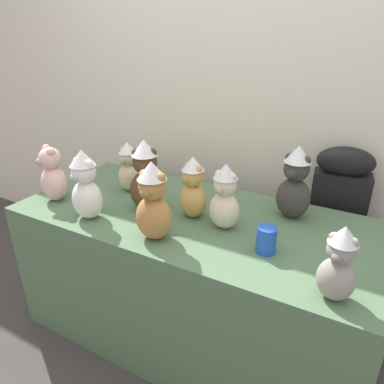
{
  "coord_description": "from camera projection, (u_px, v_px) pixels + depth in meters",
  "views": [
    {
      "loc": [
        0.72,
        -1.07,
        1.53
      ],
      "look_at": [
        0.0,
        0.25,
        0.85
      ],
      "focal_mm": 33.08,
      "sensor_mm": 36.0,
      "label": 1
    }
  ],
  "objects": [
    {
      "name": "instrument_case",
      "position": [
        332.0,
        235.0,
        1.94
      ],
      "size": [
        0.29,
        0.16,
        1.02
      ],
      "rotation": [
        0.0,
        0.0,
        0.14
      ],
      "color": "black",
      "rests_on": "ground_plane"
    },
    {
      "name": "teddy_bear_cream",
      "position": [
        225.0,
        197.0,
        1.53
      ],
      "size": [
        0.15,
        0.13,
        0.3
      ],
      "rotation": [
        0.0,
        0.0,
        -0.08
      ],
      "color": "beige",
      "rests_on": "display_table"
    },
    {
      "name": "teddy_bear_cocoa",
      "position": [
        146.0,
        176.0,
        1.69
      ],
      "size": [
        0.2,
        0.19,
        0.35
      ],
      "rotation": [
        0.0,
        0.0,
        0.45
      ],
      "color": "#4C3323",
      "rests_on": "display_table"
    },
    {
      "name": "teddy_bear_snow",
      "position": [
        85.0,
        186.0,
        1.61
      ],
      "size": [
        0.16,
        0.14,
        0.33
      ],
      "rotation": [
        0.0,
        0.0,
        -0.1
      ],
      "color": "white",
      "rests_on": "display_table"
    },
    {
      "name": "display_table",
      "position": [
        192.0,
        277.0,
        1.85
      ],
      "size": [
        1.72,
        0.78,
        0.73
      ],
      "primitive_type": "cube",
      "color": "#4C6B4C",
      "rests_on": "ground_plane"
    },
    {
      "name": "teddy_bear_blush",
      "position": [
        53.0,
        175.0,
        1.8
      ],
      "size": [
        0.19,
        0.17,
        0.29
      ],
      "rotation": [
        0.0,
        0.0,
        -0.4
      ],
      "color": "beige",
      "rests_on": "display_table"
    },
    {
      "name": "wall_back",
      "position": [
        247.0,
        78.0,
        1.97
      ],
      "size": [
        7.0,
        0.08,
        2.6
      ],
      "primitive_type": "cube",
      "color": "silver",
      "rests_on": "ground_plane"
    },
    {
      "name": "teddy_bear_charcoal",
      "position": [
        295.0,
        183.0,
        1.61
      ],
      "size": [
        0.17,
        0.15,
        0.35
      ],
      "rotation": [
        0.0,
        0.0,
        -0.12
      ],
      "color": "#383533",
      "rests_on": "display_table"
    },
    {
      "name": "teddy_bear_honey",
      "position": [
        193.0,
        188.0,
        1.62
      ],
      "size": [
        0.16,
        0.15,
        0.3
      ],
      "rotation": [
        0.0,
        0.0,
        -0.28
      ],
      "color": "tan",
      "rests_on": "display_table"
    },
    {
      "name": "teddy_bear_sand",
      "position": [
        129.0,
        167.0,
        1.91
      ],
      "size": [
        0.13,
        0.11,
        0.28
      ],
      "rotation": [
        0.0,
        0.0,
        -0.01
      ],
      "color": "#CCB78E",
      "rests_on": "display_table"
    },
    {
      "name": "party_cup_blue",
      "position": [
        266.0,
        240.0,
        1.39
      ],
      "size": [
        0.08,
        0.08,
        0.11
      ],
      "primitive_type": "cylinder",
      "color": "blue",
      "rests_on": "display_table"
    },
    {
      "name": "teddy_bear_ash",
      "position": [
        339.0,
        265.0,
        1.11
      ],
      "size": [
        0.13,
        0.12,
        0.27
      ],
      "rotation": [
        0.0,
        0.0,
        -0.13
      ],
      "color": "gray",
      "rests_on": "display_table"
    },
    {
      "name": "teddy_bear_caramel",
      "position": [
        153.0,
        202.0,
        1.44
      ],
      "size": [
        0.16,
        0.14,
        0.34
      ],
      "rotation": [
        0.0,
        0.0,
        0.05
      ],
      "color": "#B27A42",
      "rests_on": "display_table"
    },
    {
      "name": "ground_plane",
      "position": [
        168.0,
        362.0,
        1.8
      ],
      "size": [
        10.0,
        10.0,
        0.0
      ],
      "primitive_type": "plane",
      "color": "#3D3838"
    }
  ]
}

